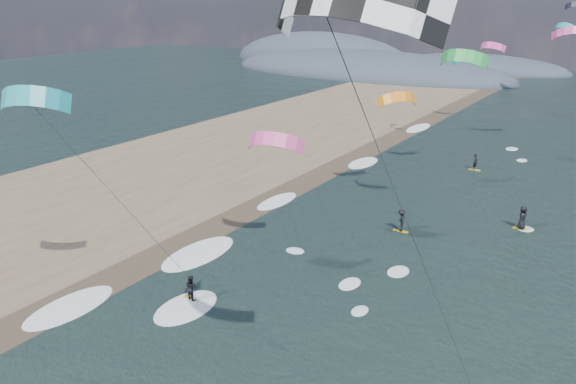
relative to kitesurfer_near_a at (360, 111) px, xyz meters
The scene contains 8 objects.
sand_strip 34.90m from the kitesurfer_near_a, 166.85° to the left, with size 26.00×240.00×0.00m, color brown.
wet_sand_strip 24.70m from the kitesurfer_near_a, 159.25° to the left, with size 3.00×240.00×0.00m, color #382D23.
coastal_hills 118.18m from the kitesurfer_near_a, 116.38° to the left, with size 80.00×41.00×15.00m.
kitesurfer_near_a is the anchor object (origin of this frame).
kitesurfer_near_b 17.23m from the kitesurfer_near_a, 167.59° to the left, with size 6.83×8.74×13.13m.
far_kitesurfers 31.05m from the kitesurfer_near_a, 100.26° to the left, with size 8.28×18.96×1.80m.
bg_kite_field 48.65m from the kitesurfer_near_a, 99.43° to the left, with size 14.44×75.01×9.49m.
shoreline_surf 25.64m from the kitesurfer_near_a, 146.33° to the left, with size 2.40×79.40×0.11m.
Camera 1 is at (13.46, -9.80, 16.30)m, focal length 35.00 mm.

